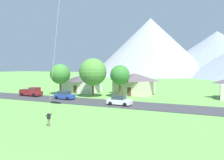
{
  "coord_description": "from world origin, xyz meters",
  "views": [
    {
      "loc": [
        12.75,
        -9.13,
        6.98
      ],
      "look_at": [
        1.21,
        16.78,
        5.16
      ],
      "focal_mm": 36.81,
      "sensor_mm": 36.0,
      "label": 1
    }
  ],
  "objects": [
    {
      "name": "mountain_east_ridge",
      "position": [
        -28.84,
        150.61,
        19.99
      ],
      "size": [
        83.12,
        83.12,
        39.98
      ],
      "primitive_type": "cone",
      "color": "#8E939E",
      "rests_on": "ground"
    },
    {
      "name": "house_leftmost",
      "position": [
        -4.69,
        43.33,
        2.64
      ],
      "size": [
        9.03,
        8.16,
        5.09
      ],
      "color": "beige",
      "rests_on": "ground"
    },
    {
      "name": "tree_center",
      "position": [
        -6.02,
        37.28,
        4.87
      ],
      "size": [
        4.31,
        4.31,
        7.05
      ],
      "color": "brown",
      "rests_on": "ground"
    },
    {
      "name": "parked_car_white_mid_west",
      "position": [
        -2.18,
        27.51,
        0.87
      ],
      "size": [
        4.23,
        2.14,
        1.68
      ],
      "color": "white",
      "rests_on": "road_strip"
    },
    {
      "name": "tree_left_of_center",
      "position": [
        -11.57,
        35.14,
        5.52
      ],
      "size": [
        6.03,
        6.03,
        8.54
      ],
      "color": "brown",
      "rests_on": "ground"
    },
    {
      "name": "road_strip",
      "position": [
        0.0,
        28.77,
        0.04
      ],
      "size": [
        160.0,
        7.43,
        0.08
      ],
      "primitive_type": "cube",
      "color": "#38383D",
      "rests_on": "ground"
    },
    {
      "name": "house_right_center",
      "position": [
        -18.66,
        42.25,
        2.28
      ],
      "size": [
        8.99,
        7.3,
        4.4
      ],
      "color": "silver",
      "rests_on": "ground"
    },
    {
      "name": "parked_car_blue_mid_east",
      "position": [
        -15.06,
        29.43,
        0.87
      ],
      "size": [
        4.27,
        2.21,
        1.68
      ],
      "color": "#2847A8",
      "rests_on": "road_strip"
    },
    {
      "name": "pickup_truck_maroon_west_side",
      "position": [
        -24.79,
        30.44,
        1.06
      ],
      "size": [
        5.22,
        2.35,
        1.99
      ],
      "color": "maroon",
      "rests_on": "road_strip"
    },
    {
      "name": "tree_near_left",
      "position": [
        -20.75,
        35.74,
        4.91
      ],
      "size": [
        4.8,
        4.8,
        7.33
      ],
      "color": "brown",
      "rests_on": "ground"
    },
    {
      "name": "mountain_central_ridge",
      "position": [
        14.03,
        175.8,
        15.93
      ],
      "size": [
        94.61,
        94.61,
        31.86
      ],
      "primitive_type": "cone",
      "color": "gray",
      "rests_on": "ground"
    }
  ]
}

